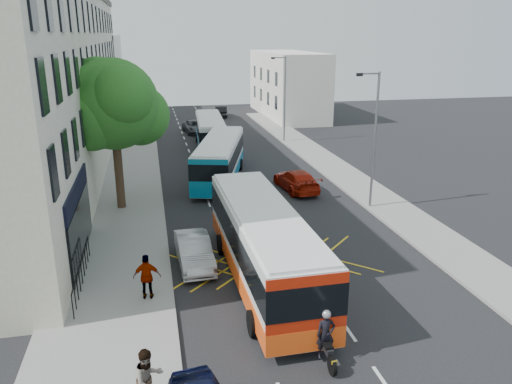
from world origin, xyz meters
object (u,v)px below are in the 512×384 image
lamp_near (373,134)px  distant_car_dark (221,111)px  bus_mid (220,159)px  pedestrian_near (148,380)px  bus_far (210,132)px  motorbike (325,337)px  red_hatchback (296,180)px  distant_car_grey (195,127)px  lamp_far (284,95)px  parked_car_silver (194,251)px  street_tree (113,105)px  pedestrian_far (147,277)px  bus_near (263,244)px

lamp_near → distant_car_dark: lamp_near is taller
bus_mid → distant_car_dark: (4.27, 28.93, -0.91)m
bus_mid → pedestrian_near: 23.35m
bus_far → motorbike: (-0.33, -32.46, -0.63)m
red_hatchback → distant_car_grey: bearing=-83.5°
lamp_far → bus_mid: lamp_far is taller
lamp_near → parked_car_silver: lamp_near is taller
lamp_far → bus_far: lamp_far is taller
lamp_near → distant_car_dark: 37.32m
motorbike → bus_mid: bearing=91.2°
parked_car_silver → motorbike: bearing=-68.9°
bus_far → parked_car_silver: 24.79m
street_tree → pedestrian_far: (1.51, -11.45, -5.22)m
bus_far → parked_car_silver: size_ratio=2.46×
bus_far → distant_car_grey: (-0.69, 7.75, -0.86)m
lamp_far → pedestrian_near: lamp_far is taller
distant_car_dark → pedestrian_far: (-9.50, -45.41, 0.39)m
bus_mid → distant_car_grey: (-0.02, 18.66, -0.94)m
street_tree → parked_car_silver: bearing=-67.1°
red_hatchback → pedestrian_far: pedestrian_far is taller
parked_car_silver → distant_car_grey: size_ratio=0.90×
motorbike → distant_car_dark: (3.93, 50.47, -0.20)m
bus_mid → street_tree: bearing=-127.8°
street_tree → red_hatchback: 12.86m
lamp_near → lamp_far: bearing=90.0°
pedestrian_far → bus_mid: bearing=-101.7°
lamp_far → distant_car_grey: 11.13m
lamp_near → distant_car_grey: size_ratio=1.71×
bus_far → red_hatchback: bearing=-70.6°
bus_mid → pedestrian_far: bus_mid is taller
bus_mid → pedestrian_near: (-5.23, -22.75, -0.50)m
pedestrian_far → lamp_near: bearing=-141.3°
pedestrian_near → lamp_near: bearing=17.6°
bus_far → parked_car_silver: (-3.80, -24.49, -0.82)m
lamp_near → distant_car_dark: bearing=95.7°
bus_mid → motorbike: 21.56m
bus_near → parked_car_silver: bearing=140.9°
bus_near → distant_car_dark: bus_near is taller
bus_mid → red_hatchback: bus_mid is taller
parked_car_silver → red_hatchback: bearing=49.8°
bus_far → pedestrian_far: bus_far is taller
lamp_far → parked_car_silver: bearing=-113.5°
bus_mid → parked_car_silver: 13.96m
lamp_far → red_hatchback: (-3.24, -15.46, -3.92)m
pedestrian_near → bus_far: bearing=49.5°
motorbike → parked_car_silver: motorbike is taller
bus_near → distant_car_dark: bearing=83.2°
lamp_near → pedestrian_far: size_ratio=4.32×
bus_far → pedestrian_near: bus_far is taller
lamp_near → red_hatchback: size_ratio=1.66×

